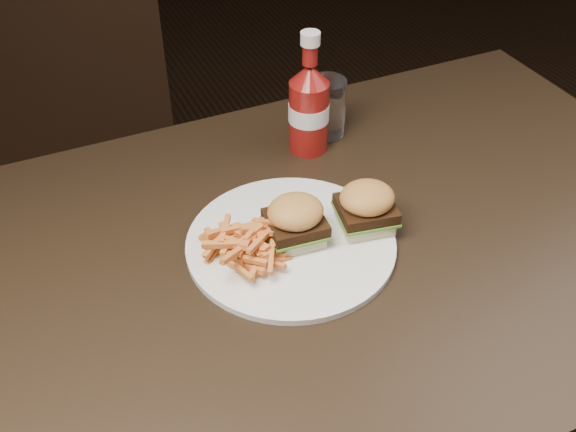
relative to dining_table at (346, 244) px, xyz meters
name	(u,v)px	position (x,y,z in m)	size (l,w,h in m)	color
dining_table	(346,244)	(0.00, 0.00, 0.00)	(1.20, 0.80, 0.04)	black
chair_far	(78,137)	(-0.28, 0.95, -0.30)	(0.48, 0.48, 0.05)	black
plate	(291,243)	(-0.09, 0.01, 0.03)	(0.31, 0.31, 0.01)	white
sandwich_half_a	(295,234)	(-0.08, 0.01, 0.04)	(0.07, 0.07, 0.02)	beige
sandwich_half_b	(365,220)	(0.03, 0.00, 0.04)	(0.07, 0.07, 0.02)	beige
fries_pile	(250,242)	(-0.15, 0.01, 0.05)	(0.11, 0.11, 0.04)	#D4522E
ketchup_bottle	(309,119)	(0.05, 0.23, 0.08)	(0.07, 0.07, 0.14)	maroon
tumbler	(326,107)	(0.10, 0.26, 0.08)	(0.07, 0.07, 0.11)	white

